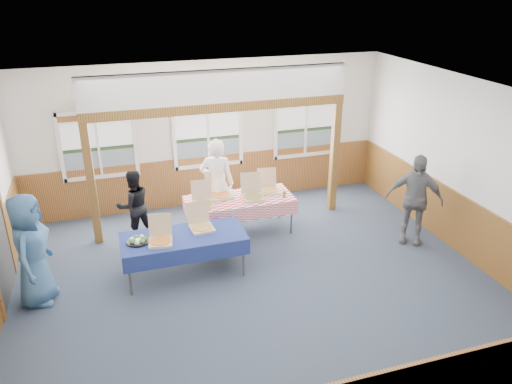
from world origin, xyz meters
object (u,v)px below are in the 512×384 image
table_left (183,238)px  table_right (240,200)px  woman_black (134,205)px  woman_white (217,183)px  person_grey (414,199)px  man_blue (31,250)px

table_left → table_right: size_ratio=1.01×
table_left → woman_black: 1.74m
woman_white → person_grey: woman_white is taller
woman_white → man_blue: 3.75m
woman_black → table_right: bearing=153.8°
woman_black → man_blue: (-1.67, -1.66, 0.21)m
table_left → man_blue: (-2.36, -0.06, 0.22)m
woman_white → person_grey: bearing=173.8°
person_grey → woman_white: bearing=-170.1°
table_right → person_grey: size_ratio=1.24×
table_right → person_grey: person_grey is taller
table_left → person_grey: 4.41m
table_right → man_blue: (-3.69, -1.27, 0.22)m
woman_black → person_grey: size_ratio=0.80×
man_blue → person_grey: 6.76m
woman_black → man_blue: size_ratio=0.77×
table_right → woman_black: bearing=175.8°
table_right → man_blue: man_blue is taller
table_left → woman_white: (0.98, 1.64, 0.23)m
table_left → person_grey: (4.40, -0.14, 0.19)m
man_blue → table_right: bearing=-58.6°
man_blue → person_grey: (6.76, -0.08, -0.03)m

